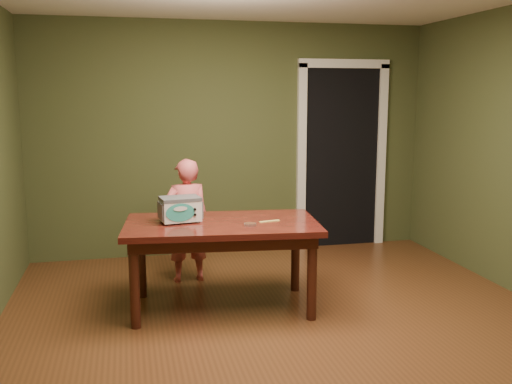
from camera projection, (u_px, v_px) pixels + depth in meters
The scene contains 8 objects.
floor at pixel (296, 339), 4.26m from camera, with size 5.00×5.00×0.00m, color #5A3119.
room_shell at pixel (299, 108), 3.97m from camera, with size 4.52×5.02×2.61m.
doorway at pixel (333, 155), 7.03m from camera, with size 1.10×0.66×2.25m.
dining_table at pixel (222, 234), 4.78m from camera, with size 1.68×1.06×0.75m.
toy_oven at pixel (180, 208), 4.75m from camera, with size 0.37×0.28×0.21m.
baking_pan at pixel (250, 224), 4.63m from camera, with size 0.10×0.10×0.02m.
spatula at pixel (270, 221), 4.77m from camera, with size 0.18×0.03×0.01m, color #EBDF66.
child at pixel (187, 221), 5.50m from camera, with size 0.44×0.29×1.20m, color #E65F62.
Camera 1 is at (-1.18, -3.84, 1.81)m, focal length 40.00 mm.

